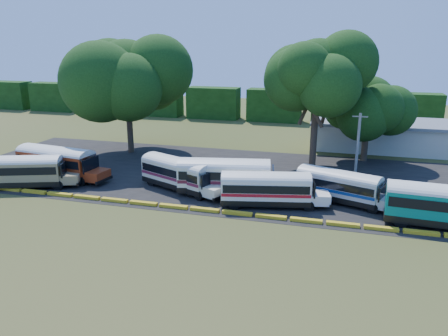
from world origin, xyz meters
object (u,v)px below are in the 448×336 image
(bus_beige, at_px, (22,170))
(bus_cream_west, at_px, (179,172))
(bus_red, at_px, (58,161))
(tree_west, at_px, (127,76))
(bus_white_red, at_px, (268,187))
(bus_teal, at_px, (448,204))

(bus_beige, relative_size, bus_cream_west, 1.04)
(bus_beige, height_order, bus_red, bus_red)
(bus_red, xyz_separation_m, tree_west, (2.09, 12.98, 8.20))
(bus_red, distance_m, bus_cream_west, 14.18)
(bus_beige, bearing_deg, bus_white_red, -16.35)
(bus_white_red, bearing_deg, tree_west, 132.79)
(bus_cream_west, height_order, bus_white_red, bus_cream_west)
(bus_cream_west, height_order, bus_teal, bus_teal)
(bus_cream_west, distance_m, bus_white_red, 9.81)
(bus_beige, bearing_deg, bus_red, 46.11)
(bus_cream_west, bearing_deg, tree_west, 157.12)
(bus_cream_west, height_order, tree_west, tree_west)
(bus_cream_west, xyz_separation_m, bus_white_red, (9.56, -2.20, -0.03))
(bus_teal, bearing_deg, bus_white_red, -179.43)
(tree_west, bearing_deg, bus_white_red, -34.89)
(bus_red, xyz_separation_m, bus_teal, (38.55, -2.99, 0.00))
(bus_red, relative_size, bus_white_red, 1.10)
(bus_beige, xyz_separation_m, bus_cream_west, (15.81, 3.75, -0.07))
(bus_red, height_order, tree_west, tree_west)
(bus_cream_west, distance_m, bus_teal, 24.57)
(bus_cream_west, xyz_separation_m, tree_west, (-12.08, 12.90, 8.39))
(bus_beige, relative_size, bus_red, 0.95)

